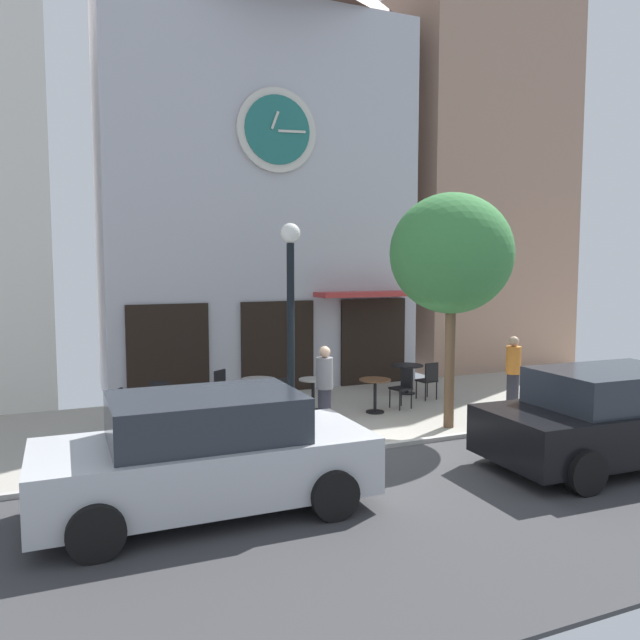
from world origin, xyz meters
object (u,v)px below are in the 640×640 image
Objects in this scene: street_tree at (452,254)px; cafe_chair_under_awning at (123,409)px; cafe_chair_outer at (429,378)px; cafe_table_center at (375,389)px; parked_car_silver at (206,454)px; cafe_chair_facing_street at (159,400)px; parked_car_black at (612,418)px; cafe_table_near_door at (170,413)px; cafe_table_near_curb at (313,390)px; cafe_table_leftmost at (407,372)px; cafe_chair_near_lamp at (223,387)px; cafe_table_center_right at (258,388)px; cafe_chair_near_tree at (404,385)px; pedestrian_orange at (513,373)px; street_lamp at (291,331)px; pedestrian_grey at (325,388)px; cafe_chair_left_end at (281,395)px.

street_tree is 5.11× the size of cafe_chair_under_awning.
street_tree is at bearing -114.43° from cafe_chair_outer.
parked_car_silver reaches higher than cafe_table_center.
cafe_chair_facing_street is 0.21× the size of parked_car_black.
parked_car_black reaches higher than cafe_table_near_door.
cafe_table_near_curb is 2.99m from cafe_table_leftmost.
cafe_table_center_right is at bearing -38.18° from cafe_chair_near_lamp.
cafe_chair_facing_street is at bearing 156.12° from street_tree.
cafe_chair_near_lamp reaches higher than cafe_table_center.
cafe_chair_near_tree is 2.38m from pedestrian_orange.
cafe_table_center_right reaches higher than cafe_table_center.
cafe_chair_near_tree is at bearing 88.59° from street_tree.
cafe_table_center_right is at bearing 88.06° from street_lamp.
street_tree is 3.81m from cafe_chair_outer.
cafe_table_near_door is 0.91× the size of cafe_table_leftmost.
cafe_chair_under_awning and cafe_chair_outer have the same top height.
street_lamp is 2.37× the size of pedestrian_grey.
parked_car_black is (1.07, -2.94, -2.66)m from street_tree.
cafe_chair_outer is at bearing -0.53° from cafe_table_near_curb.
street_lamp reaches higher than cafe_table_leftmost.
cafe_table_near_curb is 5.68m from parked_car_silver.
street_tree is 5.11× the size of cafe_chair_outer.
street_lamp is at bearing -156.61° from cafe_chair_outer.
street_tree is at bearing -49.59° from cafe_table_near_curb.
cafe_chair_near_tree is at bearing -5.75° from cafe_chair_facing_street.
cafe_chair_outer is at bearing 25.61° from cafe_chair_near_tree.
street_lamp reaches higher than cafe_chair_near_lamp.
cafe_chair_under_awning is at bearing 160.99° from pedestrian_grey.
street_tree is 3.57m from pedestrian_grey.
parked_car_black is (0.04, -5.21, 0.23)m from cafe_chair_outer.
cafe_chair_left_end is 1.31m from pedestrian_grey.
pedestrian_orange is 4.42m from pedestrian_grey.
cafe_chair_left_end is at bearing 8.26° from cafe_table_near_door.
street_lamp is at bearing 50.55° from parked_car_silver.
cafe_chair_under_awning is at bearing 179.22° from cafe_chair_near_tree.
street_tree is 3.42m from cafe_table_center.
pedestrian_grey is at bearing -70.90° from cafe_table_center_right.
cafe_table_near_door is 6.28m from cafe_chair_outer.
cafe_chair_left_end is at bearing -153.11° from cafe_table_near_curb.
parked_car_silver reaches higher than cafe_table_leftmost.
cafe_table_leftmost is 4.01m from cafe_chair_left_end.
pedestrian_orange is at bearing 0.37° from street_lamp.
cafe_chair_under_awning is at bearing -150.63° from cafe_chair_near_lamp.
parked_car_black is (3.48, -3.59, -0.10)m from pedestrian_grey.
pedestrian_orange reaches higher than cafe_chair_near_lamp.
cafe_table_center_right is 0.96× the size of cafe_table_leftmost.
pedestrian_orange reaches higher than cafe_table_near_curb.
cafe_chair_left_end is at bearing -74.68° from cafe_table_center_right.
pedestrian_orange is (5.75, -2.66, 0.33)m from cafe_chair_near_lamp.
cafe_table_near_door is 7.68m from parked_car_black.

